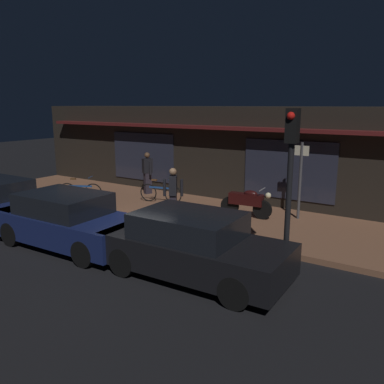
{
  "coord_description": "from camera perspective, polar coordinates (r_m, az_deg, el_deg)",
  "views": [
    {
      "loc": [
        7.68,
        -7.85,
        3.67
      ],
      "look_at": [
        0.98,
        2.4,
        0.95
      ],
      "focal_mm": 36.91,
      "sensor_mm": 36.0,
      "label": 1
    }
  ],
  "objects": [
    {
      "name": "traffic_light_pole",
      "position": [
        8.39,
        14.04,
        3.98
      ],
      "size": [
        0.24,
        0.33,
        3.6
      ],
      "color": "black",
      "rests_on": "ground_plane"
    },
    {
      "name": "bicycle_extra",
      "position": [
        15.32,
        -15.84,
        0.12
      ],
      "size": [
        1.49,
        0.79,
        0.91
      ],
      "color": "black",
      "rests_on": "sidewalk_slab"
    },
    {
      "name": "person_photographer",
      "position": [
        15.9,
        -6.45,
        2.88
      ],
      "size": [
        0.59,
        0.44,
        1.67
      ],
      "color": "#28232D",
      "rests_on": "sidewalk_slab"
    },
    {
      "name": "parked_car_across",
      "position": [
        8.55,
        0.09,
        -7.77
      ],
      "size": [
        4.14,
        1.85,
        1.42
      ],
      "color": "black",
      "rests_on": "ground_plane"
    },
    {
      "name": "motorcycle",
      "position": [
        12.66,
        7.94,
        -1.41
      ],
      "size": [
        1.7,
        0.55,
        0.97
      ],
      "color": "black",
      "rests_on": "sidewalk_slab"
    },
    {
      "name": "parked_car_far",
      "position": [
        10.87,
        -17.56,
        -3.91
      ],
      "size": [
        4.15,
        1.87,
        1.42
      ],
      "color": "black",
      "rests_on": "ground_plane"
    },
    {
      "name": "ground_plane",
      "position": [
        11.58,
        -10.68,
        -6.18
      ],
      "size": [
        60.0,
        60.0,
        0.0
      ],
      "primitive_type": "plane",
      "color": "black"
    },
    {
      "name": "person_bystander",
      "position": [
        11.95,
        -2.74,
        -0.27
      ],
      "size": [
        0.57,
        0.44,
        1.67
      ],
      "color": "#28232D",
      "rests_on": "sidewalk_slab"
    },
    {
      "name": "bicycle_parked",
      "position": [
        14.5,
        -4.57,
        -0.12
      ],
      "size": [
        1.63,
        0.5,
        0.91
      ],
      "color": "black",
      "rests_on": "sidewalk_slab"
    },
    {
      "name": "storefront_building",
      "position": [
        16.29,
        4.81,
        5.9
      ],
      "size": [
        18.0,
        3.3,
        3.6
      ],
      "color": "black",
      "rests_on": "ground_plane"
    },
    {
      "name": "sign_post",
      "position": [
        12.63,
        15.38,
        2.23
      ],
      "size": [
        0.44,
        0.09,
        2.4
      ],
      "color": "#47474C",
      "rests_on": "sidewalk_slab"
    },
    {
      "name": "sidewalk_slab",
      "position": [
        13.77,
        -2.05,
        -2.62
      ],
      "size": [
        18.0,
        4.0,
        0.15
      ],
      "primitive_type": "cube",
      "color": "brown",
      "rests_on": "ground_plane"
    }
  ]
}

